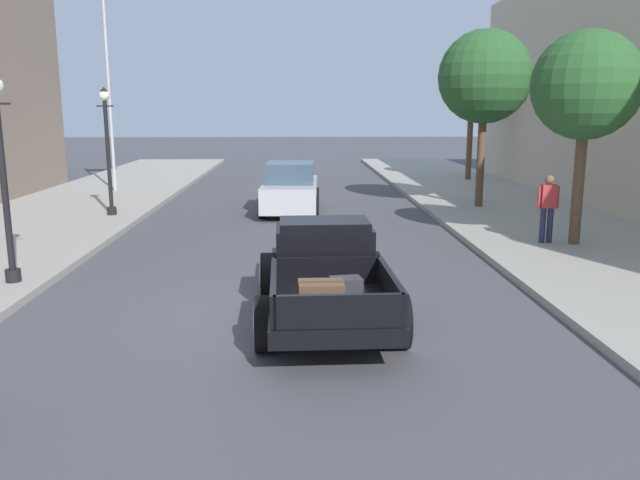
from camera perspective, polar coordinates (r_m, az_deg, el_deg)
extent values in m
plane|color=#47474C|center=(10.70, -3.35, -6.60)|extent=(140.00, 140.00, 0.00)
cube|color=black|center=(10.27, 0.48, -4.19)|extent=(1.88, 4.94, 0.24)
cube|color=black|center=(10.49, 0.35, -0.94)|extent=(1.59, 1.14, 0.80)
cube|color=black|center=(10.35, 0.38, 1.49)|extent=(1.46, 0.97, 0.12)
cube|color=#3D4C5B|center=(11.01, 0.15, 0.52)|extent=(1.33, 0.07, 0.44)
cube|color=black|center=(11.78, -0.07, -0.24)|extent=(1.36, 1.53, 0.52)
cube|color=silver|center=(12.57, -0.29, 0.42)|extent=(0.68, 0.12, 0.47)
cube|color=black|center=(8.90, 1.12, -5.77)|extent=(1.74, 2.14, 0.04)
cube|color=black|center=(8.81, -4.15, -4.49)|extent=(0.13, 2.10, 0.44)
cube|color=black|center=(8.93, 6.32, -4.30)|extent=(0.13, 2.10, 0.44)
cube|color=black|center=(7.87, 1.72, -6.43)|extent=(1.62, 0.12, 0.44)
cube|color=black|center=(9.80, 0.64, -2.79)|extent=(1.62, 0.12, 0.44)
cylinder|color=black|center=(11.59, -4.42, -3.11)|extent=(0.38, 0.81, 0.80)
cylinder|color=silver|center=(11.59, -5.34, -3.12)|extent=(0.03, 0.66, 0.66)
cylinder|color=silver|center=(11.59, -5.39, -3.12)|extent=(0.03, 0.24, 0.24)
cylinder|color=black|center=(11.70, 4.42, -2.98)|extent=(0.38, 0.81, 0.80)
cylinder|color=silver|center=(11.72, 5.31, -2.96)|extent=(0.03, 0.66, 0.66)
cylinder|color=silver|center=(11.72, 5.36, -2.96)|extent=(0.03, 0.24, 0.24)
cylinder|color=black|center=(9.01, -4.67, -7.46)|extent=(0.38, 0.81, 0.80)
cylinder|color=silver|center=(9.01, -5.85, -7.47)|extent=(0.03, 0.66, 0.66)
cylinder|color=silver|center=(9.02, -5.92, -7.47)|extent=(0.03, 0.24, 0.24)
cylinder|color=black|center=(9.15, 6.74, -7.21)|extent=(0.38, 0.81, 0.80)
cylinder|color=silver|center=(9.18, 7.89, -7.17)|extent=(0.03, 0.66, 0.66)
cylinder|color=silver|center=(9.18, 7.95, -7.17)|extent=(0.03, 0.24, 0.24)
cube|color=brown|center=(8.49, 0.10, -5.08)|extent=(0.61, 0.45, 0.40)
cube|color=#3D2D1E|center=(8.49, 0.10, -5.08)|extent=(0.62, 0.07, 0.42)
cube|color=#2D2D33|center=(9.16, 2.34, -4.23)|extent=(0.48, 0.38, 0.28)
cube|color=#B7B7BC|center=(21.14, -2.64, 4.17)|extent=(1.88, 4.36, 0.80)
cube|color=#384C5B|center=(20.91, -2.68, 6.07)|extent=(1.60, 2.06, 0.64)
cylinder|color=black|center=(22.50, -4.59, 3.88)|extent=(0.25, 0.67, 0.66)
cylinder|color=black|center=(22.43, -0.37, 3.89)|extent=(0.25, 0.67, 0.66)
cylinder|color=black|center=(19.96, -5.18, 2.88)|extent=(0.25, 0.67, 0.66)
cylinder|color=black|center=(19.87, -0.43, 2.89)|extent=(0.25, 0.67, 0.66)
cylinder|color=#232847|center=(16.39, 19.29, 1.26)|extent=(0.14, 0.14, 0.86)
cylinder|color=#232847|center=(16.46, 19.88, 1.26)|extent=(0.14, 0.14, 0.86)
cube|color=#B23333|center=(16.32, 19.75, 3.71)|extent=(0.36, 0.22, 0.56)
cylinder|color=#B23333|center=(16.24, 19.02, 3.63)|extent=(0.09, 0.09, 0.54)
cylinder|color=#B23333|center=(16.41, 20.46, 3.60)|extent=(0.09, 0.09, 0.54)
sphere|color=brown|center=(16.28, 19.85, 5.10)|extent=(0.22, 0.22, 0.22)
cylinder|color=black|center=(13.34, -25.76, -2.87)|extent=(0.28, 0.28, 0.24)
cylinder|color=black|center=(13.05, -26.42, 4.47)|extent=(0.12, 0.12, 3.20)
cylinder|color=black|center=(20.70, -18.12, 2.50)|extent=(0.28, 0.28, 0.24)
cylinder|color=black|center=(20.52, -18.42, 7.25)|extent=(0.12, 0.12, 3.20)
cylinder|color=black|center=(20.48, -18.68, 11.29)|extent=(0.50, 0.04, 0.04)
sphere|color=silver|center=(20.48, -18.74, 12.15)|extent=(0.32, 0.32, 0.32)
cone|color=black|center=(20.48, -18.77, 12.66)|extent=(0.24, 0.24, 0.14)
cylinder|color=#B2B2B7|center=(26.72, -18.45, 13.84)|extent=(0.12, 0.12, 9.00)
cylinder|color=brown|center=(16.41, 22.10, 4.48)|extent=(0.26, 0.26, 2.79)
sphere|color=#285628|center=(16.32, 22.74, 12.66)|extent=(2.52, 2.52, 2.52)
cylinder|color=brown|center=(21.96, 14.18, 6.97)|extent=(0.26, 0.26, 3.10)
sphere|color=#285628|center=(21.92, 14.54, 13.96)|extent=(3.01, 3.01, 3.01)
cylinder|color=brown|center=(30.51, 13.22, 8.18)|extent=(0.26, 0.26, 3.07)
sphere|color=#285628|center=(30.47, 13.42, 12.50)|extent=(2.05, 2.05, 2.05)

